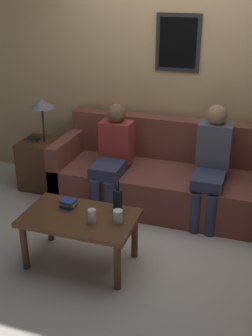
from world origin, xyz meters
TOP-DOWN VIEW (x-y plane):
  - ground_plane at (0.00, 0.00)m, footprint 16.00×16.00m
  - wall_back at (0.00, 1.02)m, footprint 9.00×0.08m
  - couch_main at (0.00, 0.54)m, footprint 2.34×0.91m
  - coffee_table at (-0.42, -0.76)m, footprint 0.97×0.58m
  - side_table_with_lamp at (-1.48, 0.50)m, footprint 0.46×0.46m
  - wine_bottle at (-0.14, -0.57)m, footprint 0.08×0.08m
  - drinking_glass at (-0.08, -0.75)m, footprint 0.08×0.08m
  - book_stack at (-0.58, -0.64)m, footprint 0.15×0.13m
  - soda_can at (-0.28, -0.82)m, footprint 0.07×0.07m
  - person_left at (-0.52, 0.33)m, footprint 0.34×0.62m
  - person_right at (0.52, 0.39)m, footprint 0.34×0.63m

SIDE VIEW (x-z plane):
  - ground_plane at x=0.00m, z-range 0.00..0.00m
  - couch_main at x=0.00m, z-range -0.14..0.77m
  - side_table_with_lamp at x=-1.48m, z-range -0.20..0.89m
  - coffee_table at x=-0.42m, z-range 0.17..0.64m
  - book_stack at x=-0.58m, z-range 0.47..0.54m
  - drinking_glass at x=-0.08m, z-range 0.47..0.58m
  - soda_can at x=-0.28m, z-range 0.47..0.60m
  - wine_bottle at x=-0.14m, z-range 0.44..0.72m
  - person_left at x=-0.52m, z-range 0.05..1.18m
  - person_right at x=0.52m, z-range 0.05..1.24m
  - wall_back at x=0.00m, z-range 0.00..2.60m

